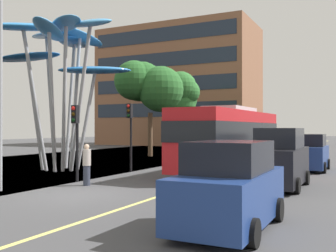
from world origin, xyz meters
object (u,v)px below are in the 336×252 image
leaf_sculpture (63,51)px  car_parked_near (230,188)px  car_parked_far (309,153)px  street_lamp (5,53)px  pedestrian (87,165)px  traffic_light_kerb_far (130,122)px  car_parked_mid (280,160)px  traffic_light_kerb_near (76,126)px  red_bus (230,137)px

leaf_sculpture → car_parked_near: bearing=-34.7°
car_parked_far → street_lamp: bearing=-125.7°
pedestrian → traffic_light_kerb_far: bearing=102.8°
traffic_light_kerb_far → car_parked_mid: traffic_light_kerb_far is taller
traffic_light_kerb_far → car_parked_far: 10.20m
leaf_sculpture → traffic_light_kerb_near: (4.16, -3.96, -4.40)m
leaf_sculpture → car_parked_mid: 13.90m
leaf_sculpture → car_parked_near: leaf_sculpture is taller
leaf_sculpture → car_parked_mid: bearing=-7.3°
traffic_light_kerb_far → car_parked_far: size_ratio=0.96×
red_bus → traffic_light_kerb_near: size_ratio=3.26×
red_bus → traffic_light_kerb_far: traffic_light_kerb_far is taller
leaf_sculpture → street_lamp: size_ratio=1.04×
car_parked_far → car_parked_near: bearing=-90.0°
car_parked_far → pedestrian: 12.78m
red_bus → street_lamp: (-5.58, -10.22, 3.31)m
leaf_sculpture → car_parked_far: (12.75, 5.76, -5.90)m
traffic_light_kerb_near → leaf_sculpture: bearing=136.4°
leaf_sculpture → pedestrian: leaf_sculpture is taller
red_bus → car_parked_far: red_bus is taller
car_parked_near → car_parked_mid: (-0.20, 7.21, 0.14)m
car_parked_far → street_lamp: size_ratio=0.46×
traffic_light_kerb_far → car_parked_near: size_ratio=0.91×
red_bus → car_parked_far: (3.73, 2.73, -0.96)m
red_bus → traffic_light_kerb_near: (-4.87, -6.99, 0.54)m
car_parked_far → street_lamp: street_lamp is taller
red_bus → car_parked_near: size_ratio=2.69×
traffic_light_kerb_near → car_parked_far: traffic_light_kerb_near is taller
traffic_light_kerb_far → car_parked_mid: (8.53, -2.40, -1.59)m
traffic_light_kerb_far → car_parked_far: bearing=29.6°
traffic_light_kerb_near → car_parked_far: (8.59, 9.72, -1.50)m
traffic_light_kerb_near → car_parked_near: size_ratio=0.83×
car_parked_near → car_parked_far: 14.58m
traffic_light_kerb_near → pedestrian: (1.08, -0.61, -1.60)m
traffic_light_kerb_near → street_lamp: 4.32m
leaf_sculpture → car_parked_far: bearing=24.3°
car_parked_near → street_lamp: 10.35m
car_parked_far → pedestrian: size_ratio=2.26×
traffic_light_kerb_near → car_parked_mid: traffic_light_kerb_near is taller
car_parked_mid → pedestrian: size_ratio=2.47×
red_bus → leaf_sculpture: size_ratio=1.27×
traffic_light_kerb_near → pedestrian: bearing=-29.7°
traffic_light_kerb_far → car_parked_mid: 9.00m
traffic_light_kerb_near → car_parked_far: bearing=48.5°
red_bus → street_lamp: 12.11m
red_bus → street_lamp: size_ratio=1.32×
traffic_light_kerb_near → street_lamp: street_lamp is taller
traffic_light_kerb_near → pedestrian: traffic_light_kerb_near is taller
leaf_sculpture → street_lamp: 8.14m
car_parked_far → street_lamp: 16.51m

